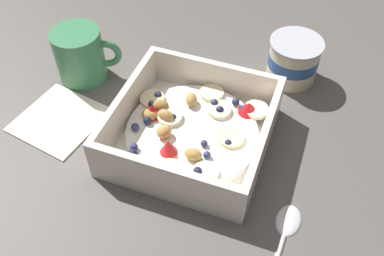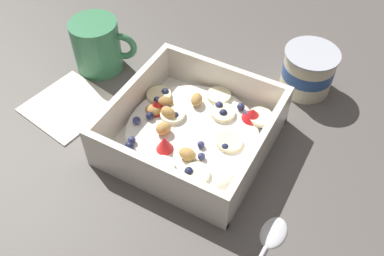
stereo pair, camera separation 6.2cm
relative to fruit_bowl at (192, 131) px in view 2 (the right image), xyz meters
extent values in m
plane|color=#56514C|center=(0.01, 0.02, -0.02)|extent=(2.40, 2.40, 0.00)
cube|color=white|center=(0.00, 0.00, -0.02)|extent=(0.22, 0.22, 0.01)
cube|color=white|center=(0.00, -0.10, 0.01)|extent=(0.22, 0.01, 0.07)
cube|color=white|center=(0.00, 0.10, 0.01)|extent=(0.22, 0.01, 0.07)
cube|color=white|center=(-0.10, 0.00, 0.01)|extent=(0.01, 0.20, 0.07)
cube|color=white|center=(0.10, 0.00, 0.01)|extent=(0.01, 0.20, 0.07)
cylinder|color=white|center=(0.00, 0.00, 0.00)|extent=(0.19, 0.19, 0.01)
cylinder|color=#F4EAB7|center=(0.00, 0.08, 0.01)|extent=(0.05, 0.05, 0.01)
cylinder|color=#F4EAB7|center=(0.03, 0.05, 0.01)|extent=(0.05, 0.05, 0.01)
cylinder|color=beige|center=(-0.08, 0.04, 0.01)|extent=(0.05, 0.05, 0.01)
cylinder|color=#F4EAB7|center=(0.00, -0.08, 0.01)|extent=(0.04, 0.04, 0.01)
cylinder|color=beige|center=(0.06, 0.00, 0.01)|extent=(0.05, 0.05, 0.01)
cylinder|color=#F4EAB7|center=(0.04, -0.07, 0.01)|extent=(0.04, 0.04, 0.01)
cylinder|color=#F4EAB7|center=(0.08, 0.07, 0.01)|extent=(0.04, 0.04, 0.01)
cylinder|color=#F7EFC6|center=(-0.04, 0.01, 0.01)|extent=(0.04, 0.04, 0.01)
cone|color=red|center=(-0.07, 0.01, 0.01)|extent=(0.03, 0.03, 0.02)
cone|color=red|center=(0.07, 0.06, 0.01)|extent=(0.04, 0.04, 0.02)
cone|color=red|center=(-0.02, -0.05, 0.02)|extent=(0.03, 0.03, 0.02)
sphere|color=#23284C|center=(-0.03, 0.01, 0.01)|extent=(0.01, 0.01, 0.01)
sphere|color=#191E3D|center=(-0.06, -0.07, 0.01)|extent=(0.01, 0.01, 0.01)
sphere|color=#191E3D|center=(-0.07, -0.01, 0.01)|extent=(0.01, 0.01, 0.01)
sphere|color=navy|center=(0.04, -0.04, 0.01)|extent=(0.01, 0.01, 0.01)
sphere|color=#23284C|center=(0.04, 0.07, 0.01)|extent=(0.01, 0.01, 0.01)
sphere|color=navy|center=(-0.06, -0.06, 0.01)|extent=(0.01, 0.01, 0.01)
sphere|color=navy|center=(-0.08, -0.03, 0.01)|extent=(0.01, 0.01, 0.01)
sphere|color=#23284C|center=(-0.07, 0.04, 0.01)|extent=(0.01, 0.01, 0.01)
sphere|color=#191E3D|center=(0.03, 0.05, 0.01)|extent=(0.01, 0.01, 0.01)
sphere|color=navy|center=(0.01, 0.06, 0.01)|extent=(0.01, 0.01, 0.01)
sphere|color=#23284C|center=(-0.05, 0.02, 0.01)|extent=(0.01, 0.01, 0.01)
sphere|color=#191E3D|center=(0.06, -0.01, 0.01)|extent=(0.01, 0.01, 0.01)
sphere|color=#191E3D|center=(-0.07, 0.02, 0.01)|extent=(0.01, 0.01, 0.01)
sphere|color=#191E3D|center=(0.03, -0.07, 0.01)|extent=(0.01, 0.01, 0.01)
sphere|color=navy|center=(0.03, -0.02, 0.01)|extent=(0.01, 0.01, 0.01)
sphere|color=navy|center=(0.06, 0.06, 0.01)|extent=(0.01, 0.01, 0.01)
ellipsoid|color=tan|center=(-0.03, -0.02, 0.01)|extent=(0.03, 0.03, 0.02)
ellipsoid|color=olive|center=(-0.06, 0.02, 0.01)|extent=(0.03, 0.02, 0.02)
ellipsoid|color=#AD7F42|center=(-0.07, 0.00, 0.01)|extent=(0.03, 0.02, 0.01)
ellipsoid|color=tan|center=(-0.02, 0.05, 0.01)|extent=(0.02, 0.03, 0.02)
ellipsoid|color=tan|center=(0.02, -0.05, 0.01)|extent=(0.02, 0.02, 0.02)
ellipsoid|color=tan|center=(-0.04, 0.01, 0.01)|extent=(0.03, 0.02, 0.02)
ellipsoid|color=silver|center=(0.16, -0.08, -0.02)|extent=(0.03, 0.05, 0.01)
cylinder|color=beige|center=(0.11, 0.19, 0.01)|extent=(0.08, 0.08, 0.07)
cylinder|color=#2D5193|center=(0.11, 0.19, 0.02)|extent=(0.08, 0.08, 0.02)
cylinder|color=#B7BCC6|center=(0.11, 0.19, 0.05)|extent=(0.09, 0.09, 0.00)
cylinder|color=#3D8456|center=(-0.22, 0.07, 0.02)|extent=(0.08, 0.08, 0.09)
torus|color=#3D8456|center=(-0.18, 0.09, 0.03)|extent=(0.05, 0.03, 0.05)
cube|color=silver|center=(-0.21, -0.03, -0.02)|extent=(0.14, 0.14, 0.01)
camera|label=1|loc=(0.14, -0.38, 0.47)|focal=39.98mm
camera|label=2|loc=(0.20, -0.36, 0.47)|focal=39.98mm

